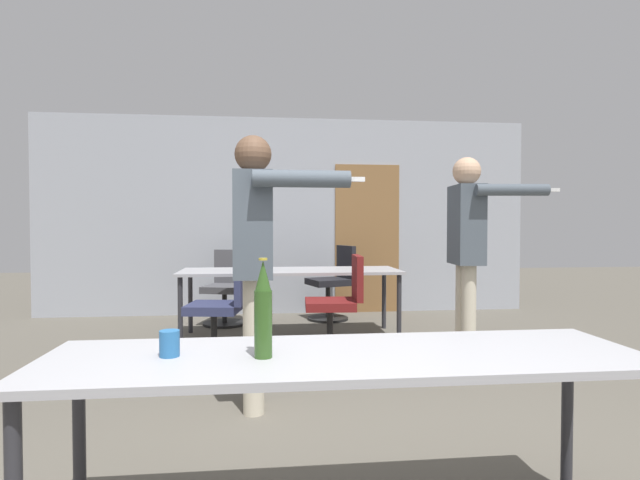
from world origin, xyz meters
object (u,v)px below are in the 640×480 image
office_chair_side_rolled (227,290)px  office_chair_far_right (222,311)px  person_center_tall (256,244)px  office_chair_near_pushed (333,285)px  beer_bottle (263,311)px  drink_cup (170,343)px  person_near_casual (468,238)px  office_chair_far_left (338,308)px

office_chair_side_rolled → office_chair_far_right: 1.58m
person_center_tall → office_chair_near_pushed: bearing=162.5°
office_chair_side_rolled → beer_bottle: (0.47, -4.40, 0.48)m
office_chair_near_pushed → drink_cup: 4.66m
drink_cup → office_chair_side_rolled: bearing=91.7°
office_chair_side_rolled → office_chair_near_pushed: 1.35m
person_center_tall → office_chair_side_rolled: 3.02m
person_near_casual → office_chair_far_right: size_ratio=1.97×
drink_cup → beer_bottle: bearing=-8.6°
person_near_casual → office_chair_side_rolled: (-2.22, 2.04, -0.69)m
beer_bottle → office_chair_far_right: bearing=97.9°
office_chair_far_right → beer_bottle: 2.88m
office_chair_side_rolled → office_chair_near_pushed: size_ratio=0.95×
office_chair_far_right → drink_cup: office_chair_far_right is taller
office_chair_side_rolled → office_chair_far_right: (0.08, -1.58, 0.01)m
office_chair_far_left → office_chair_near_pushed: office_chair_near_pushed is taller
person_near_casual → office_chair_near_pushed: bearing=-153.1°
office_chair_side_rolled → office_chair_near_pushed: (1.34, 0.14, 0.03)m
person_near_casual → office_chair_near_pushed: 2.44m
office_chair_far_right → drink_cup: 2.79m
person_near_casual → office_chair_side_rolled: size_ratio=1.99×
person_center_tall → drink_cup: 1.49m
person_near_casual → office_chair_far_right: (-2.14, 0.46, -0.68)m
person_near_casual → office_chair_far_left: (-1.07, 0.47, -0.67)m
person_center_tall → office_chair_far_right: size_ratio=1.96×
office_chair_far_right → beer_bottle: size_ratio=2.54×
office_chair_far_left → office_chair_far_right: 1.07m
person_near_casual → drink_cup: person_near_casual is taller
office_chair_near_pushed → drink_cup: size_ratio=9.99×
office_chair_far_left → drink_cup: office_chair_far_left is taller
person_center_tall → office_chair_far_left: size_ratio=1.94×
office_chair_side_rolled → office_chair_far_right: bearing=108.1°
office_chair_near_pushed → office_chair_far_right: 2.13m
office_chair_near_pushed → beer_bottle: size_ratio=2.63×
office_chair_side_rolled → person_near_casual: bearing=152.6°
office_chair_far_right → person_center_tall: bearing=-157.8°
office_chair_far_left → drink_cup: 2.98m
person_center_tall → beer_bottle: (0.06, -1.48, -0.19)m
office_chair_far_left → drink_cup: size_ratio=9.77×
office_chair_far_left → office_chair_side_rolled: bearing=40.0°
person_center_tall → person_near_casual: 2.01m
office_chair_far_left → office_chair_side_rolled: (-1.15, 1.57, -0.02)m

